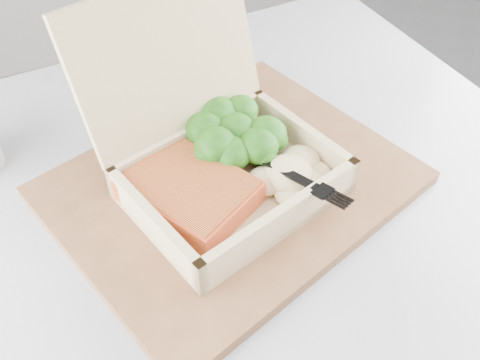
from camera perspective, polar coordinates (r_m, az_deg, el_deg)
name	(u,v)px	position (r m, az deg, el deg)	size (l,w,h in m)	color
cafe_table	(249,313)	(0.73, 0.99, -14.05)	(0.82, 0.82, 0.73)	black
serving_tray	(231,185)	(0.60, -0.97, -0.52)	(0.37, 0.30, 0.02)	brown
takeout_container	(212,143)	(0.57, -3.03, 3.92)	(0.26, 0.26, 0.20)	tan
salmon_fillet	(189,191)	(0.55, -5.41, -1.17)	(0.10, 0.13, 0.03)	#D7482A
broccoli_pile	(236,136)	(0.60, -0.45, 4.70)	(0.12, 0.12, 0.04)	#307D1B
mashed_potatoes	(288,174)	(0.57, 5.19, 0.66)	(0.09, 0.08, 0.03)	beige
plastic_fork	(267,160)	(0.56, 2.95, 2.09)	(0.06, 0.14, 0.02)	black
receipt	(142,94)	(0.75, -10.39, 8.98)	(0.07, 0.13, 0.00)	silver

